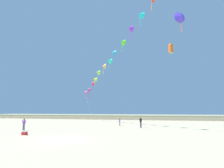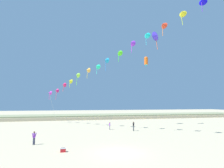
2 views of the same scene
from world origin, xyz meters
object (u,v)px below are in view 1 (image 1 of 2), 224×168
Objects in this scene: person_near_left at (141,122)px; person_near_right at (24,123)px; large_kite_mid_trail at (171,49)px; person_mid_center at (120,121)px; beach_cooler at (25,133)px; large_kite_low_lead at (181,17)px.

person_near_right is (-16.11, -7.92, -0.04)m from person_near_left.
person_near_left is 0.71× the size of large_kite_mid_trail.
person_mid_center is (-4.10, 2.59, -0.14)m from person_near_left.
person_near_right is at bearing -145.92° from large_kite_mid_trail.
beach_cooler is (-18.30, -19.17, -15.40)m from large_kite_mid_trail.
large_kite_low_lead is at bearing 28.45° from person_near_right.
person_near_left is at bearing -147.26° from large_kite_low_lead.
person_near_left reaches higher than beach_cooler.
large_kite_low_lead is (12.09, 2.55, 20.66)m from person_mid_center.
large_kite_low_lead reaches higher than person_mid_center.
person_mid_center is 18.41m from large_kite_mid_trail.
large_kite_mid_trail is at bearing 23.74° from person_mid_center.
beach_cooler is at bearing -139.61° from large_kite_low_lead.
large_kite_low_lead is 34.14m from beach_cooler.
large_kite_mid_trail is at bearing 49.58° from person_near_left.
person_mid_center is at bearing -156.26° from large_kite_mid_trail.
large_kite_low_lead is at bearing 40.39° from beach_cooler.
large_kite_mid_trail is (10.08, 4.44, 14.75)m from person_mid_center.
beach_cooler is at bearing -119.15° from person_mid_center.
person_near_right is 0.36× the size of large_kite_low_lead.
beach_cooler is (-12.32, -12.14, -0.79)m from person_near_left.
large_kite_low_lead is 6.53m from large_kite_mid_trail.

